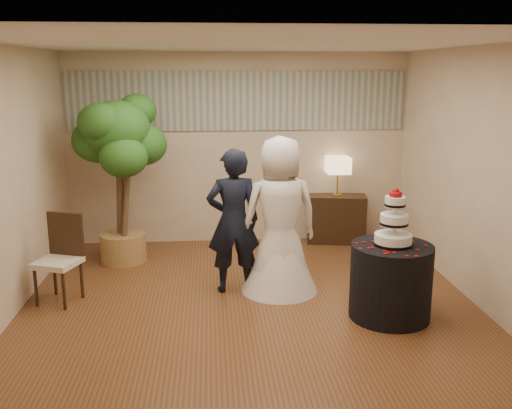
{
  "coord_description": "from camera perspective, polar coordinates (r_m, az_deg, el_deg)",
  "views": [
    {
      "loc": [
        -0.41,
        -5.88,
        2.54
      ],
      "look_at": [
        0.1,
        0.4,
        1.05
      ],
      "focal_mm": 40.0,
      "sensor_mm": 36.0,
      "label": 1
    }
  ],
  "objects": [
    {
      "name": "floor",
      "position": [
        6.41,
        -0.61,
        -10.01
      ],
      "size": [
        5.0,
        5.0,
        0.0
      ],
      "primitive_type": "cube",
      "color": "brown",
      "rests_on": "ground"
    },
    {
      "name": "cake_table",
      "position": [
        6.15,
        13.31,
        -7.49
      ],
      "size": [
        1.0,
        1.0,
        0.79
      ],
      "primitive_type": "cylinder",
      "rotation": [
        0.0,
        0.0,
        0.21
      ],
      "color": "black",
      "rests_on": "floor"
    },
    {
      "name": "side_chair",
      "position": [
        6.69,
        -19.26,
        -5.27
      ],
      "size": [
        0.59,
        0.6,
        0.99
      ],
      "primitive_type": null,
      "rotation": [
        0.0,
        0.0,
        -0.35
      ],
      "color": "black",
      "rests_on": "floor"
    },
    {
      "name": "mural_border",
      "position": [
        8.38,
        -1.86,
        10.3
      ],
      "size": [
        4.9,
        0.02,
        0.85
      ],
      "primitive_type": "cube",
      "color": "#959A8A",
      "rests_on": "wall_back"
    },
    {
      "name": "wall_front",
      "position": [
        3.59,
        2.15,
        -5.24
      ],
      "size": [
        5.0,
        0.06,
        2.8
      ],
      "primitive_type": "cube",
      "color": "beige",
      "rests_on": "ground"
    },
    {
      "name": "ficus_tree",
      "position": [
        7.72,
        -13.49,
        2.52
      ],
      "size": [
        1.46,
        1.46,
        2.29
      ],
      "primitive_type": null,
      "rotation": [
        0.0,
        0.0,
        -2.03
      ],
      "color": "#285D1D",
      "rests_on": "floor"
    },
    {
      "name": "wall_left",
      "position": [
        6.34,
        -23.82,
        1.81
      ],
      "size": [
        0.06,
        5.0,
        2.8
      ],
      "primitive_type": "cube",
      "color": "beige",
      "rests_on": "ground"
    },
    {
      "name": "table_lamp",
      "position": [
        8.51,
        8.17,
        2.8
      ],
      "size": [
        0.33,
        0.33,
        0.58
      ],
      "primitive_type": null,
      "color": "beige",
      "rests_on": "console"
    },
    {
      "name": "wall_right",
      "position": [
        6.65,
        21.39,
        2.53
      ],
      "size": [
        0.06,
        5.0,
        2.8
      ],
      "primitive_type": "cube",
      "color": "beige",
      "rests_on": "ground"
    },
    {
      "name": "ceiling",
      "position": [
        5.9,
        -0.68,
        15.84
      ],
      "size": [
        5.0,
        5.0,
        0.0
      ],
      "primitive_type": "cube",
      "color": "white",
      "rests_on": "wall_back"
    },
    {
      "name": "bride",
      "position": [
        6.55,
        2.4,
        -1.06
      ],
      "size": [
        1.03,
        1.03,
        1.83
      ],
      "primitive_type": "imported",
      "rotation": [
        0.0,
        0.0,
        3.29
      ],
      "color": "white",
      "rests_on": "floor"
    },
    {
      "name": "wedding_cake",
      "position": [
        5.94,
        13.67,
        -1.23
      ],
      "size": [
        0.39,
        0.39,
        0.6
      ],
      "primitive_type": null,
      "color": "white",
      "rests_on": "cake_table"
    },
    {
      "name": "groom",
      "position": [
        6.56,
        -2.29,
        -1.67
      ],
      "size": [
        0.66,
        0.47,
        1.69
      ],
      "primitive_type": "imported",
      "rotation": [
        0.0,
        0.0,
        3.26
      ],
      "color": "black",
      "rests_on": "floor"
    },
    {
      "name": "console",
      "position": [
        8.65,
        8.03,
        -1.42
      ],
      "size": [
        0.91,
        0.51,
        0.72
      ],
      "primitive_type": "cube",
      "rotation": [
        0.0,
        0.0,
        -0.15
      ],
      "color": "black",
      "rests_on": "floor"
    },
    {
      "name": "wall_back",
      "position": [
        8.46,
        -1.83,
        5.57
      ],
      "size": [
        5.0,
        0.06,
        2.8
      ],
      "primitive_type": "cube",
      "color": "beige",
      "rests_on": "ground"
    }
  ]
}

